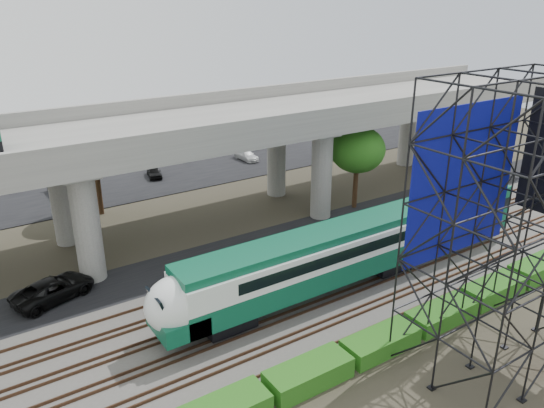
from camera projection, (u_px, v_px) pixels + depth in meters
ground at (318, 319)px, 32.33m from camera, size 140.00×140.00×0.00m
ballast_bed at (299, 303)px, 33.85m from camera, size 90.00×12.00×0.20m
service_road at (233, 253)px, 40.47m from camera, size 90.00×5.00×0.08m
parking_lot at (129, 173)px, 58.71m from camera, size 90.00×18.00×0.08m
harbor_water at (76, 133)px, 75.79m from camera, size 140.00×40.00×0.03m
rail_tracks at (299, 300)px, 33.78m from camera, size 90.00×9.52×0.16m
commuter_train at (342, 250)px, 34.56m from camera, size 29.30×3.06×4.30m
overpass at (179, 136)px, 40.99m from camera, size 80.00×12.00×12.40m
scaffold_tower at (510, 232)px, 26.19m from camera, size 9.36×6.36×15.00m
hedge_strip at (381, 341)px, 29.30m from camera, size 34.60×1.80×1.20m
trees at (141, 175)px, 40.44m from camera, size 40.94×16.94×7.69m
suv at (53, 289)px, 34.03m from camera, size 5.74×3.94×1.46m
parked_cars at (136, 166)px, 58.78m from camera, size 35.01×9.24×1.25m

